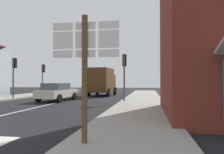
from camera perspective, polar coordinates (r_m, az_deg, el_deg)
ground_plane at (r=17.09m, az=-14.03°, el=-6.53°), size 80.00×80.00×0.00m
sidewalk_right at (r=13.70m, az=7.50°, el=-7.59°), size 3.20×44.00×0.14m
lane_centre_stripe at (r=13.54m, az=-20.88°, el=-7.88°), size 0.16×12.00×0.01m
sedan_far at (r=18.34m, az=-14.26°, el=-3.78°), size 2.24×4.33×1.47m
delivery_truck at (r=24.45m, az=-2.67°, el=-1.07°), size 2.71×5.11×3.05m
route_sign_post at (r=5.28m, az=-7.14°, el=3.19°), size 1.66×0.14×3.20m
traffic_light_far_left at (r=25.84m, az=-17.66°, el=1.14°), size 0.30×0.49×3.54m
traffic_light_near_right at (r=16.49m, az=3.28°, el=2.69°), size 0.30×0.49×3.67m
traffic_light_near_left at (r=21.21m, az=-24.30°, el=1.98°), size 0.30×0.49×3.69m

